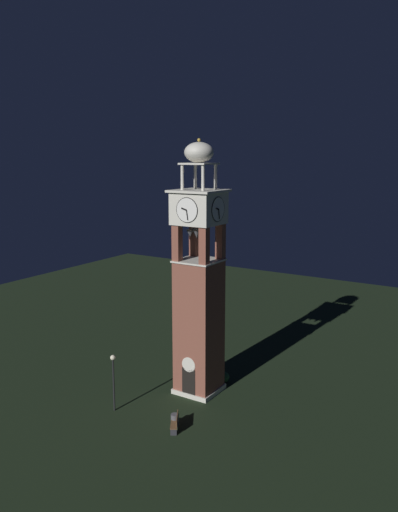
# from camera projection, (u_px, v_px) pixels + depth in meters

# --- Properties ---
(ground) EXTENTS (80.00, 80.00, 0.00)m
(ground) POSITION_uv_depth(u_px,v_px,m) (199.00, 391.00, 38.77)
(ground) COLOR black
(clock_tower) EXTENTS (3.38, 3.38, 18.35)m
(clock_tower) POSITION_uv_depth(u_px,v_px,m) (199.00, 292.00, 37.33)
(clock_tower) COLOR brown
(clock_tower) RESTS_ON ground
(park_bench) EXTENTS (1.21, 1.60, 0.95)m
(park_bench) POSITION_uv_depth(u_px,v_px,m) (175.00, 422.00, 33.22)
(park_bench) COLOR brown
(park_bench) RESTS_ON ground
(lamp_post) EXTENTS (0.36, 0.36, 4.02)m
(lamp_post) POSITION_uv_depth(u_px,v_px,m) (113.00, 372.00, 35.25)
(lamp_post) COLOR black
(lamp_post) RESTS_ON ground
(trash_bin) EXTENTS (0.52, 0.52, 0.80)m
(trash_bin) POSITION_uv_depth(u_px,v_px,m) (175.00, 420.00, 33.69)
(trash_bin) COLOR #4C4C51
(trash_bin) RESTS_ON ground
(shrub_near_entry) EXTENTS (1.19, 1.19, 0.84)m
(shrub_near_entry) POSITION_uv_depth(u_px,v_px,m) (222.00, 377.00, 40.18)
(shrub_near_entry) COLOR #234C28
(shrub_near_entry) RESTS_ON ground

